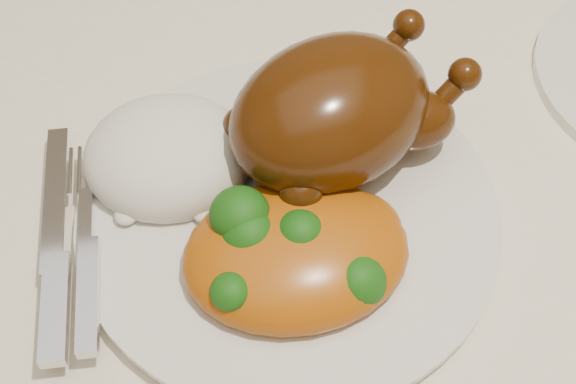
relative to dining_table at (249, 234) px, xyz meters
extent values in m
cube|color=brown|center=(0.00, 0.00, 0.07)|extent=(1.60, 0.90, 0.04)
cube|color=white|center=(0.00, 0.00, 0.10)|extent=(1.72, 1.02, 0.01)
cylinder|color=silver|center=(0.02, -0.06, 0.11)|extent=(0.35, 0.35, 0.01)
ellipsoid|color=#422107|center=(0.06, -0.02, 0.16)|extent=(0.17, 0.16, 0.09)
ellipsoid|color=#422107|center=(0.05, -0.03, 0.18)|extent=(0.08, 0.07, 0.04)
ellipsoid|color=#422107|center=(0.11, -0.03, 0.15)|extent=(0.05, 0.04, 0.04)
sphere|color=#422107|center=(0.15, -0.01, 0.17)|extent=(0.02, 0.02, 0.02)
ellipsoid|color=#422107|center=(0.09, 0.03, 0.15)|extent=(0.05, 0.04, 0.04)
sphere|color=#422107|center=(0.12, 0.04, 0.17)|extent=(0.02, 0.02, 0.02)
sphere|color=#422107|center=(0.03, -0.07, 0.14)|extent=(0.03, 0.03, 0.03)
sphere|color=#422107|center=(0.00, -0.01, 0.14)|extent=(0.03, 0.03, 0.03)
ellipsoid|color=white|center=(-0.05, -0.01, 0.13)|extent=(0.13, 0.12, 0.06)
ellipsoid|color=#B14A0B|center=(0.02, -0.10, 0.12)|extent=(0.14, 0.11, 0.05)
ellipsoid|color=#B14A0B|center=(0.06, -0.09, 0.13)|extent=(0.06, 0.06, 0.03)
ellipsoid|color=#13420B|center=(0.05, -0.13, 0.13)|extent=(0.04, 0.04, 0.03)
ellipsoid|color=#13420B|center=(-0.01, -0.09, 0.14)|extent=(0.04, 0.04, 0.04)
ellipsoid|color=#13420B|center=(0.00, -0.11, 0.13)|extent=(0.04, 0.04, 0.04)
ellipsoid|color=#13420B|center=(-0.02, -0.13, 0.14)|extent=(0.02, 0.02, 0.02)
ellipsoid|color=#13420B|center=(-0.01, -0.08, 0.14)|extent=(0.04, 0.04, 0.03)
ellipsoid|color=#13420B|center=(0.02, -0.10, 0.14)|extent=(0.03, 0.03, 0.03)
ellipsoid|color=#13420B|center=(0.04, -0.06, 0.13)|extent=(0.04, 0.04, 0.04)
cube|color=silver|center=(-0.13, -0.03, 0.12)|extent=(0.02, 0.12, 0.00)
cube|color=silver|center=(-0.13, -0.11, 0.12)|extent=(0.02, 0.07, 0.01)
cube|color=silver|center=(-0.11, -0.10, 0.12)|extent=(0.02, 0.08, 0.01)
cube|color=silver|center=(-0.11, -0.03, 0.12)|extent=(0.02, 0.08, 0.00)
camera|label=1|loc=(-0.03, -0.36, 0.54)|focal=50.00mm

